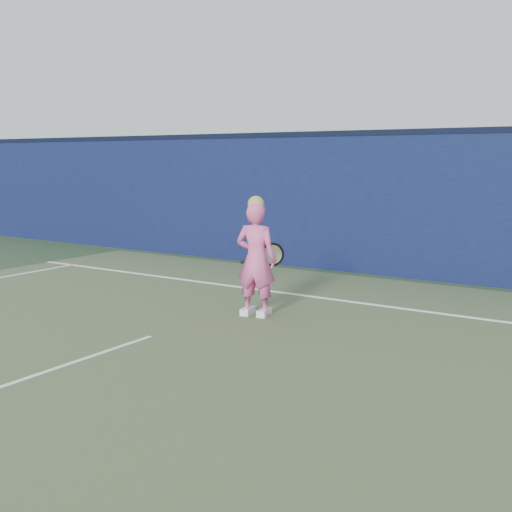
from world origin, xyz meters
The scene contains 6 objects.
ground centered at (0.00, 0.00, 0.00)m, with size 80.00×80.00×0.00m, color #2A4027.
backstop_wall centered at (0.00, 6.50, 1.25)m, with size 24.00×0.40×2.50m, color #0C1337.
wall_cap centered at (0.00, 6.50, 2.55)m, with size 24.00×0.42×0.10m, color black.
player centered at (0.47, 2.57, 0.78)m, with size 0.61×0.46×1.61m.
racket centered at (0.40, 3.05, 0.76)m, with size 0.57×0.34×0.34m.
court_lines centered at (0.00, -0.33, 0.01)m, with size 11.00×12.04×0.01m.
Camera 1 is at (5.07, -4.49, 2.11)m, focal length 45.00 mm.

